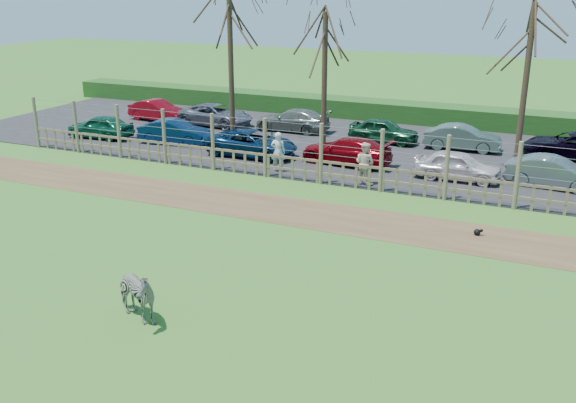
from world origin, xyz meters
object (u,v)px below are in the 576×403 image
at_px(tree_mid, 325,48).
at_px(zebra, 133,294).
at_px(car_3, 346,151).
at_px(tree_left, 230,30).
at_px(car_2, 252,143).
at_px(crow, 478,232).
at_px(car_11, 463,138).
at_px(car_0, 100,127).
at_px(car_1, 175,132).
at_px(car_8, 216,115).
at_px(visitor_b, 365,163).
at_px(car_9, 292,120).
at_px(visitor_a, 278,152).
at_px(car_4, 458,165).
at_px(tree_right, 530,46).
at_px(car_5, 554,172).
at_px(car_7, 157,111).
at_px(car_12, 571,146).
at_px(car_10, 384,131).

distance_m(tree_mid, zebra, 18.27).
height_order(tree_mid, car_3, tree_mid).
height_order(tree_left, car_2, tree_left).
distance_m(tree_left, crow, 16.21).
distance_m(car_3, car_11, 6.38).
bearing_deg(car_0, car_11, 101.82).
relative_size(car_1, car_8, 0.84).
height_order(crow, car_2, car_2).
bearing_deg(car_2, car_3, -82.97).
relative_size(zebra, car_1, 0.45).
bearing_deg(visitor_b, car_9, -30.96).
xyz_separation_m(car_0, car_11, (17.72, 5.12, 0.00)).
bearing_deg(visitor_a, car_2, -52.42).
bearing_deg(visitor_b, car_4, -128.35).
distance_m(tree_right, visitor_b, 8.75).
relative_size(car_5, car_11, 1.00).
xyz_separation_m(tree_right, car_3, (-7.02, -2.81, -4.60)).
bearing_deg(car_0, car_2, 85.37).
distance_m(zebra, car_11, 20.54).
bearing_deg(car_9, car_2, 3.91).
height_order(visitor_b, car_1, visitor_b).
distance_m(crow, car_4, 6.17).
distance_m(car_3, car_7, 13.96).
bearing_deg(car_3, tree_left, -95.73).
bearing_deg(car_9, tree_right, 78.71).
relative_size(tree_right, car_4, 2.09).
bearing_deg(zebra, car_0, 61.37).
bearing_deg(car_12, car_3, -68.68).
distance_m(tree_right, car_1, 17.02).
xyz_separation_m(car_5, car_8, (-18.08, 4.62, 0.00)).
bearing_deg(crow, car_0, 163.60).
xyz_separation_m(car_0, car_5, (22.04, 0.52, 0.00)).
height_order(visitor_b, crow, visitor_b).
relative_size(tree_right, zebra, 4.51).
bearing_deg(car_3, car_7, -102.93).
bearing_deg(car_10, visitor_a, 162.01).
distance_m(tree_left, tree_mid, 4.67).
bearing_deg(car_5, crow, 169.23).
xyz_separation_m(tree_right, car_7, (-20.25, 1.65, -4.60)).
bearing_deg(car_11, car_9, 84.22).
height_order(visitor_a, car_8, visitor_a).
height_order(visitor_a, car_5, visitor_a).
xyz_separation_m(car_9, car_10, (5.29, -0.50, 0.00)).
bearing_deg(tree_mid, car_1, -162.82).
bearing_deg(car_8, car_3, -112.65).
height_order(car_10, car_12, same).
distance_m(car_10, car_11, 3.93).
bearing_deg(tree_right, car_11, 145.09).
height_order(car_0, car_9, same).
distance_m(crow, car_10, 12.69).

